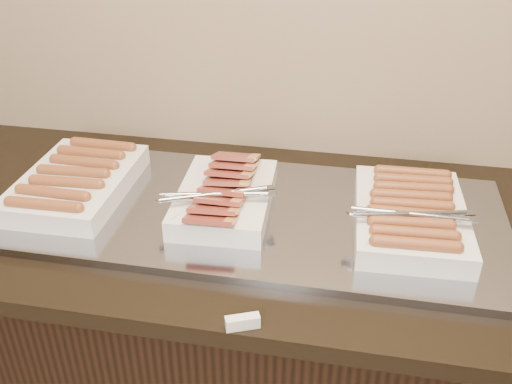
# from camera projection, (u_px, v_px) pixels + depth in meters

# --- Properties ---
(counter) EXTENTS (2.06, 0.76, 0.90)m
(counter) POSITION_uv_depth(u_px,v_px,m) (237.00, 350.00, 1.58)
(counter) COLOR black
(counter) RESTS_ON ground
(warming_tray) EXTENTS (1.20, 0.50, 0.02)m
(warming_tray) POSITION_uv_depth(u_px,v_px,m) (245.00, 213.00, 1.34)
(warming_tray) COLOR gray
(warming_tray) RESTS_ON counter
(dish_left) EXTENTS (0.25, 0.37, 0.07)m
(dish_left) POSITION_uv_depth(u_px,v_px,m) (76.00, 181.00, 1.39)
(dish_left) COLOR silver
(dish_left) RESTS_ON warming_tray
(dish_center) EXTENTS (0.27, 0.34, 0.09)m
(dish_center) POSITION_uv_depth(u_px,v_px,m) (224.00, 196.00, 1.33)
(dish_center) COLOR silver
(dish_center) RESTS_ON warming_tray
(dish_right) EXTENTS (0.27, 0.37, 0.08)m
(dish_right) POSITION_uv_depth(u_px,v_px,m) (410.00, 215.00, 1.26)
(dish_right) COLOR silver
(dish_right) RESTS_ON warming_tray
(label_holder) EXTENTS (0.07, 0.04, 0.03)m
(label_holder) POSITION_uv_depth(u_px,v_px,m) (243.00, 322.00, 1.03)
(label_holder) COLOR silver
(label_holder) RESTS_ON counter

